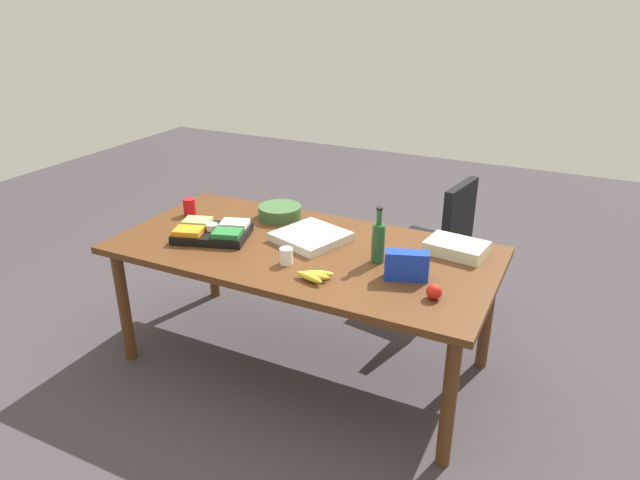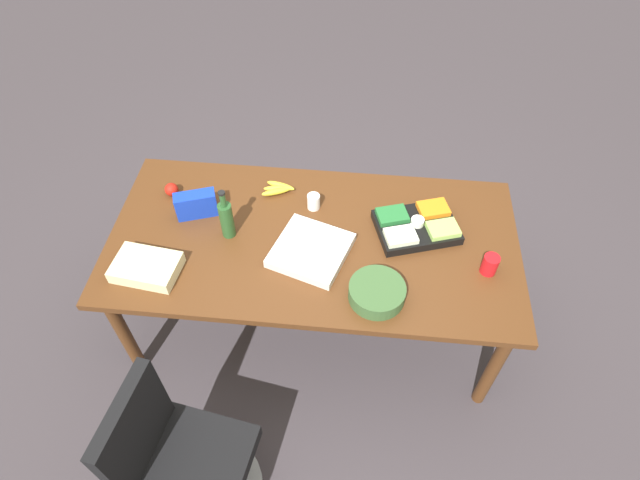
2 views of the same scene
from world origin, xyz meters
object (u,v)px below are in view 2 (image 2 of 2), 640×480
Objects in this scene: office_chair at (186,467)px; chip_bag_blue at (196,205)px; sheet_cake at (146,267)px; red_solo_cup at (490,265)px; veggie_tray at (417,226)px; apple_red at (171,189)px; banana_bunch at (279,189)px; paper_cup at (314,202)px; conference_table at (313,247)px; pizza_box at (311,250)px; salad_bowl at (377,292)px; wine_bottle at (226,219)px.

office_chair reaches higher than chip_bag_blue.
red_solo_cup is at bearing -174.21° from sheet_cake.
sheet_cake is (1.35, 0.41, -0.00)m from veggie_tray.
office_chair reaches higher than apple_red.
red_solo_cup reaches higher than banana_bunch.
paper_cup is at bearing -109.26° from office_chair.
conference_table is at bearing -8.12° from red_solo_cup.
veggie_tray is at bearing 168.45° from paper_cup.
sheet_cake is at bearing 20.50° from conference_table.
conference_table is at bearing -72.41° from pizza_box.
veggie_tray is at bearing -113.55° from salad_bowl.
paper_cup is 0.82× the size of red_solo_cup.
sheet_cake is (-0.03, 0.55, -0.00)m from apple_red.
sheet_cake is (0.57, 0.63, 0.01)m from banana_bunch.
red_solo_cup is (-0.92, 0.36, 0.01)m from paper_cup.
salad_bowl is at bearing -137.88° from office_chair.
apple_red reaches higher than sheet_cake.
apple_red is 0.35× the size of chip_bag_blue.
conference_table is 4.42× the size of veggie_tray.
sheet_cake is at bearing 5.79° from red_solo_cup.
salad_bowl is at bearing 21.08° from red_solo_cup.
red_solo_cup is at bearing 158.80° from paper_cup.
wine_bottle is 1.00m from veggie_tray.
paper_cup reaches higher than apple_red.
wine_bottle is 3.46× the size of paper_cup.
wine_bottle is (0.45, 0.01, 0.19)m from conference_table.
pizza_box is at bearing 118.28° from banana_bunch.
paper_cup is (-0.46, -1.32, 0.47)m from office_chair.
apple_red is at bearing -12.33° from red_solo_cup.
wine_bottle reaches higher than sheet_cake.
sheet_cake is 2.91× the size of red_solo_cup.
apple_red is 0.23m from chip_bag_blue.
sheet_cake is (0.80, 0.30, 0.11)m from conference_table.
veggie_tray is (-0.99, -0.13, -0.08)m from wine_bottle.
veggie_tray is 0.81m from banana_bunch.
salad_bowl is (-0.58, 0.67, 0.02)m from banana_bunch.
paper_cup is (-0.78, -0.53, 0.01)m from sheet_cake.
paper_cup is (0.37, -0.57, 0.00)m from salad_bowl.
wine_bottle is at bearing 145.74° from apple_red.
salad_bowl is (-0.35, 0.24, 0.02)m from pizza_box.
paper_cup is (0.57, -0.12, 0.01)m from veggie_tray.
sheet_cake is 0.44m from chip_bag_blue.
wine_bottle is at bearing 29.39° from paper_cup.
office_chair is at bearing 88.22° from wine_bottle.
salad_bowl is at bearing 155.45° from chip_bag_blue.
wine_bottle is 0.24m from chip_bag_blue.
conference_table is at bearing 163.28° from apple_red.
apple_red is 0.28× the size of salad_bowl.
conference_table is at bearing -159.50° from sheet_cake.
veggie_tray is 1.54× the size of sheet_cake.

